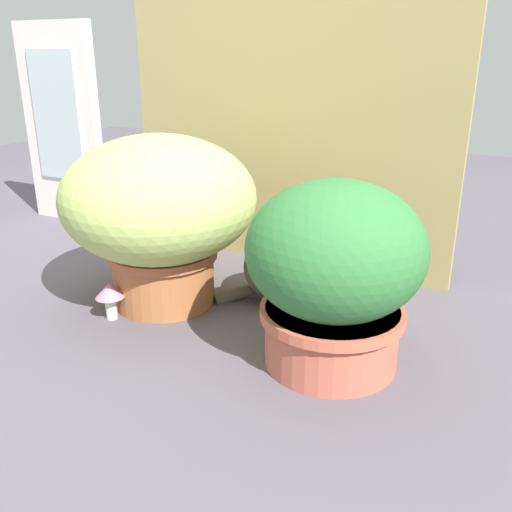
% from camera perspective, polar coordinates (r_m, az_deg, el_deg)
% --- Properties ---
extents(ground_plane, '(6.00, 6.00, 0.00)m').
position_cam_1_polar(ground_plane, '(1.55, -4.46, -5.89)').
color(ground_plane, '#57505A').
extents(cardboard_backdrop, '(1.12, 0.03, 0.89)m').
position_cam_1_polar(cardboard_backdrop, '(1.82, 2.97, 12.77)').
color(cardboard_backdrop, tan).
rests_on(cardboard_backdrop, ground).
extents(window_panel_white, '(0.38, 0.05, 0.80)m').
position_cam_1_polar(window_panel_white, '(2.45, -19.50, 12.71)').
color(window_panel_white, white).
rests_on(window_panel_white, ground).
extents(grass_planter, '(0.53, 0.53, 0.48)m').
position_cam_1_polar(grass_planter, '(1.54, -9.90, 4.85)').
color(grass_planter, '#AF663A').
rests_on(grass_planter, ground).
extents(leafy_planter, '(0.40, 0.40, 0.43)m').
position_cam_1_polar(leafy_planter, '(1.23, 8.12, -1.51)').
color(leafy_planter, '#C1604B').
rests_on(leafy_planter, ground).
extents(cat, '(0.34, 0.31, 0.32)m').
position_cam_1_polar(cat, '(1.59, 3.83, -0.35)').
color(cat, '#5D5A4A').
rests_on(cat, ground).
extents(mushroom_ornament_pink, '(0.08, 0.08, 0.10)m').
position_cam_1_polar(mushroom_ornament_pink, '(1.53, -14.92, -3.80)').
color(mushroom_ornament_pink, silver).
rests_on(mushroom_ornament_pink, ground).
extents(mushroom_ornament_red, '(0.11, 0.11, 0.14)m').
position_cam_1_polar(mushroom_ornament_red, '(1.56, -11.42, -1.88)').
color(mushroom_ornament_red, silver).
rests_on(mushroom_ornament_red, ground).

